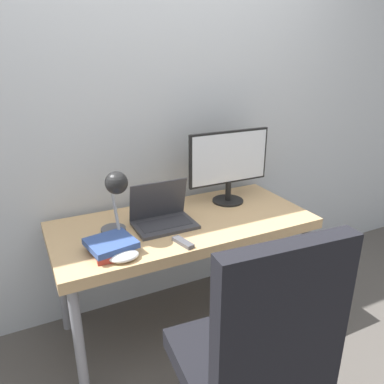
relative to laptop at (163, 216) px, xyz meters
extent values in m
plane|color=#514C47|center=(0.13, -0.34, -0.77)|extent=(12.00, 12.00, 0.00)
cube|color=silver|center=(0.13, 0.40, 0.53)|extent=(8.00, 0.05, 2.60)
cube|color=tan|center=(0.13, 0.00, -0.08)|extent=(1.48, 0.67, 0.06)
cylinder|color=gray|center=(-0.55, -0.28, -0.44)|extent=(0.05, 0.05, 0.66)
cylinder|color=gray|center=(0.80, -0.28, -0.44)|extent=(0.05, 0.05, 0.66)
cylinder|color=gray|center=(-0.55, 0.27, -0.44)|extent=(0.05, 0.05, 0.66)
cylinder|color=gray|center=(0.80, 0.27, -0.44)|extent=(0.05, 0.05, 0.66)
cube|color=#38383D|center=(0.00, -0.03, -0.04)|extent=(0.33, 0.23, 0.02)
cube|color=#2D2D33|center=(0.00, -0.03, -0.03)|extent=(0.28, 0.14, 0.00)
cube|color=#38383D|center=(0.00, 0.06, 0.08)|extent=(0.33, 0.06, 0.22)
cube|color=navy|center=(0.00, 0.06, 0.08)|extent=(0.30, 0.05, 0.20)
cylinder|color=black|center=(0.51, 0.13, -0.04)|extent=(0.20, 0.20, 0.01)
cylinder|color=black|center=(0.51, 0.13, 0.03)|extent=(0.04, 0.04, 0.13)
cube|color=black|center=(0.51, 0.14, 0.24)|extent=(0.54, 0.02, 0.33)
cube|color=silver|center=(0.51, 0.12, 0.24)|extent=(0.52, 0.00, 0.31)
cylinder|color=#4C4C51|center=(-0.27, 0.05, -0.04)|extent=(0.13, 0.13, 0.02)
cylinder|color=#99999E|center=(-0.27, -0.03, 0.12)|extent=(0.02, 0.16, 0.31)
sphere|color=black|center=(-0.27, -0.10, 0.27)|extent=(0.11, 0.11, 0.11)
sphere|color=black|center=(0.11, -0.54, -0.74)|extent=(0.05, 0.05, 0.05)
cube|color=black|center=(-0.01, -0.83, -0.30)|extent=(0.53, 0.55, 0.09)
cube|color=black|center=(-0.02, -1.05, 0.05)|extent=(0.47, 0.11, 0.61)
cube|color=#B2382D|center=(-0.34, -0.19, -0.03)|extent=(0.18, 0.19, 0.03)
cube|color=#334C8C|center=(-0.34, -0.17, 0.00)|extent=(0.24, 0.23, 0.03)
cube|color=#4C4C51|center=(0.00, -0.26, -0.04)|extent=(0.07, 0.14, 0.02)
ellipsoid|color=white|center=(-0.31, -0.27, -0.03)|extent=(0.14, 0.10, 0.04)
camera|label=1|loc=(-0.69, -1.77, 0.86)|focal=35.00mm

